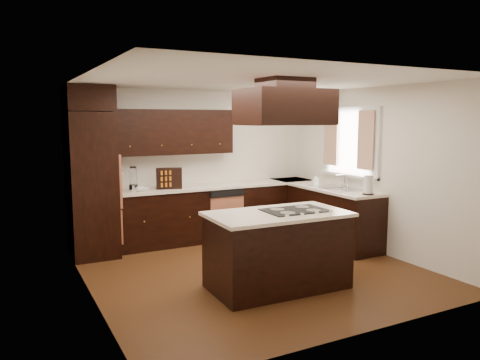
% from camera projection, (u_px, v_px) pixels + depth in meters
% --- Properties ---
extents(floor, '(4.20, 4.20, 0.02)m').
position_uv_depth(floor, '(254.00, 271.00, 6.28)').
color(floor, '#5A3317').
rests_on(floor, ground).
extents(ceiling, '(4.20, 4.20, 0.02)m').
position_uv_depth(ceiling, '(255.00, 80.00, 5.95)').
color(ceiling, white).
rests_on(ceiling, ground).
extents(wall_back, '(4.20, 0.02, 2.50)m').
position_uv_depth(wall_back, '(194.00, 164.00, 7.97)').
color(wall_back, silver).
rests_on(wall_back, ground).
extents(wall_front, '(4.20, 0.02, 2.50)m').
position_uv_depth(wall_front, '(367.00, 204.00, 4.26)').
color(wall_front, silver).
rests_on(wall_front, ground).
extents(wall_left, '(0.02, 4.20, 2.50)m').
position_uv_depth(wall_left, '(88.00, 189.00, 5.15)').
color(wall_left, silver).
rests_on(wall_left, ground).
extents(wall_right, '(0.02, 4.20, 2.50)m').
position_uv_depth(wall_right, '(376.00, 170.00, 7.08)').
color(wall_right, silver).
rests_on(wall_right, ground).
extents(oven_column, '(0.65, 0.75, 2.12)m').
position_uv_depth(oven_column, '(91.00, 185.00, 6.83)').
color(oven_column, black).
rests_on(oven_column, floor).
extents(wall_oven_face, '(0.05, 0.62, 0.78)m').
position_uv_depth(wall_oven_face, '(115.00, 180.00, 6.98)').
color(wall_oven_face, '#B66646').
rests_on(wall_oven_face, oven_column).
extents(base_cabinets_back, '(2.93, 0.60, 0.88)m').
position_uv_depth(base_cabinets_back, '(204.00, 214.00, 7.82)').
color(base_cabinets_back, black).
rests_on(base_cabinets_back, floor).
extents(base_cabinets_right, '(0.60, 2.40, 0.88)m').
position_uv_depth(base_cabinets_right, '(322.00, 214.00, 7.84)').
color(base_cabinets_right, black).
rests_on(base_cabinets_right, floor).
extents(countertop_back, '(2.93, 0.63, 0.04)m').
position_uv_depth(countertop_back, '(204.00, 187.00, 7.75)').
color(countertop_back, '#F0DFC8').
rests_on(countertop_back, base_cabinets_back).
extents(countertop_right, '(0.63, 2.40, 0.04)m').
position_uv_depth(countertop_right, '(321.00, 187.00, 7.77)').
color(countertop_right, '#F0DFC8').
rests_on(countertop_right, base_cabinets_right).
extents(upper_cabinets, '(2.00, 0.34, 0.72)m').
position_uv_depth(upper_cabinets, '(173.00, 132.00, 7.55)').
color(upper_cabinets, black).
rests_on(upper_cabinets, wall_back).
extents(dishwasher_front, '(0.60, 0.05, 0.72)m').
position_uv_depth(dishwasher_front, '(227.00, 218.00, 7.70)').
color(dishwasher_front, '#B66646').
rests_on(dishwasher_front, floor).
extents(window_frame, '(0.06, 1.32, 1.12)m').
position_uv_depth(window_frame, '(350.00, 142.00, 7.50)').
color(window_frame, silver).
rests_on(window_frame, wall_right).
extents(window_pane, '(0.00, 1.20, 1.00)m').
position_uv_depth(window_pane, '(352.00, 142.00, 7.51)').
color(window_pane, white).
rests_on(window_pane, wall_right).
extents(curtain_left, '(0.02, 0.34, 0.90)m').
position_uv_depth(curtain_left, '(366.00, 140.00, 7.09)').
color(curtain_left, beige).
rests_on(curtain_left, wall_right).
extents(curtain_right, '(0.02, 0.34, 0.90)m').
position_uv_depth(curtain_right, '(331.00, 138.00, 7.83)').
color(curtain_right, beige).
rests_on(curtain_right, wall_right).
extents(sink_rim, '(0.52, 0.84, 0.01)m').
position_uv_depth(sink_rim, '(336.00, 188.00, 7.47)').
color(sink_rim, silver).
rests_on(sink_rim, countertop_right).
extents(island, '(1.62, 0.91, 0.88)m').
position_uv_depth(island, '(277.00, 252.00, 5.60)').
color(island, black).
rests_on(island, floor).
extents(island_top, '(1.68, 0.97, 0.04)m').
position_uv_depth(island_top, '(278.00, 214.00, 5.54)').
color(island_top, '#F0DFC8').
rests_on(island_top, island).
extents(cooktop, '(0.77, 0.52, 0.01)m').
position_uv_depth(cooktop, '(295.00, 210.00, 5.64)').
color(cooktop, black).
rests_on(cooktop, island_top).
extents(range_hood, '(1.05, 0.72, 0.42)m').
position_uv_depth(range_hood, '(285.00, 107.00, 5.56)').
color(range_hood, black).
rests_on(range_hood, ceiling).
extents(hood_duct, '(0.55, 0.50, 0.13)m').
position_uv_depth(hood_duct, '(285.00, 84.00, 5.53)').
color(hood_duct, black).
rests_on(hood_duct, ceiling).
extents(blender_base, '(0.15, 0.15, 0.10)m').
position_uv_depth(blender_base, '(134.00, 188.00, 7.15)').
color(blender_base, silver).
rests_on(blender_base, countertop_back).
extents(blender_pitcher, '(0.13, 0.13, 0.26)m').
position_uv_depth(blender_pitcher, '(133.00, 176.00, 7.13)').
color(blender_pitcher, silver).
rests_on(blender_pitcher, blender_base).
extents(spice_rack, '(0.41, 0.22, 0.34)m').
position_uv_depth(spice_rack, '(169.00, 178.00, 7.37)').
color(spice_rack, black).
rests_on(spice_rack, countertop_back).
extents(mixing_bowl, '(0.24, 0.24, 0.06)m').
position_uv_depth(mixing_bowl, '(141.00, 189.00, 7.17)').
color(mixing_bowl, silver).
rests_on(mixing_bowl, countertop_back).
extents(soap_bottle, '(0.10, 0.10, 0.19)m').
position_uv_depth(soap_bottle, '(315.00, 180.00, 7.81)').
color(soap_bottle, silver).
rests_on(soap_bottle, countertop_right).
extents(paper_towel, '(0.15, 0.15, 0.28)m').
position_uv_depth(paper_towel, '(369.00, 185.00, 6.81)').
color(paper_towel, silver).
rests_on(paper_towel, countertop_right).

